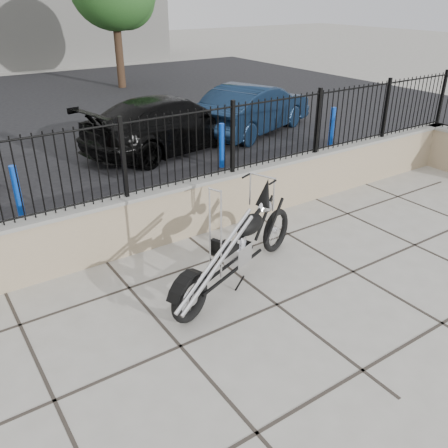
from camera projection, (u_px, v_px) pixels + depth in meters
ground_plane at (277, 305)px, 6.43m from camera, size 90.00×90.00×0.00m
parking_lot at (35, 119)px, 15.72m from camera, size 30.00×30.00×0.00m
retaining_wall at (184, 209)px, 8.08m from camera, size 14.00×0.36×0.96m
iron_fence at (182, 148)px, 7.60m from camera, size 14.00×0.08×1.20m
chopper_motorcycle at (236, 232)px, 6.55m from camera, size 2.76×1.46×1.66m
car_black at (171, 123)px, 12.42m from camera, size 5.19×2.91×1.42m
car_blue at (254, 108)px, 13.95m from camera, size 4.59×2.95×1.43m
bollard_a at (18, 194)px, 8.55m from camera, size 0.15×0.15×1.07m
bollard_b at (222, 146)px, 11.23m from camera, size 0.15×0.15×1.06m
bollard_c at (332, 128)px, 12.60m from camera, size 0.16×0.16×1.10m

